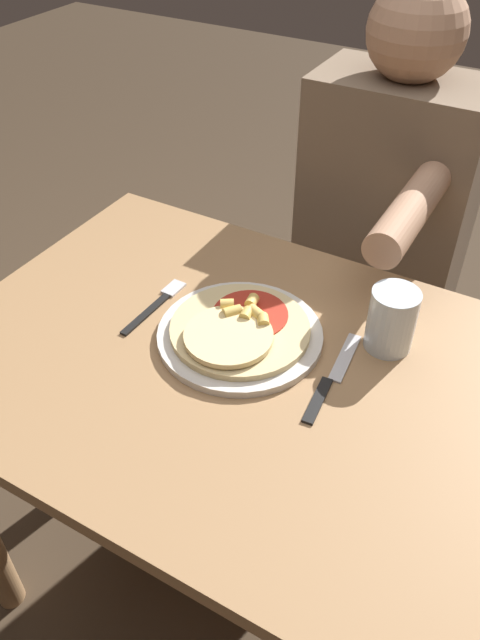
{
  "coord_description": "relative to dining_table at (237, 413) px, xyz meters",
  "views": [
    {
      "loc": [
        0.37,
        -0.64,
        1.46
      ],
      "look_at": [
        -0.02,
        0.05,
        0.78
      ],
      "focal_mm": 35.0,
      "sensor_mm": 36.0,
      "label": 1
    }
  ],
  "objects": [
    {
      "name": "ground_plane",
      "position": [
        0.0,
        0.0,
        -0.61
      ],
      "size": [
        8.0,
        8.0,
        0.0
      ],
      "primitive_type": "plane",
      "color": "#423323"
    },
    {
      "name": "dining_table",
      "position": [
        0.0,
        0.0,
        0.0
      ],
      "size": [
        1.01,
        0.72,
        0.74
      ],
      "color": "#9E754C",
      "rests_on": "ground_plane"
    },
    {
      "name": "plate",
      "position": [
        -0.02,
        0.05,
        0.14
      ],
      "size": [
        0.28,
        0.28,
        0.01
      ],
      "color": "silver",
      "rests_on": "dining_table"
    },
    {
      "name": "pizza",
      "position": [
        -0.02,
        0.05,
        0.16
      ],
      "size": [
        0.24,
        0.24,
        0.04
      ],
      "color": "#E0C689",
      "rests_on": "plate"
    },
    {
      "name": "fork",
      "position": [
        -0.2,
        0.06,
        0.13
      ],
      "size": [
        0.03,
        0.18,
        0.0
      ],
      "color": "black",
      "rests_on": "dining_table"
    },
    {
      "name": "knife",
      "position": [
        0.15,
        0.04,
        0.13
      ],
      "size": [
        0.03,
        0.22,
        0.0
      ],
      "color": "black",
      "rests_on": "dining_table"
    },
    {
      "name": "drinking_glass",
      "position": [
        0.2,
        0.16,
        0.19
      ],
      "size": [
        0.08,
        0.08,
        0.11
      ],
      "color": "silver",
      "rests_on": "dining_table"
    },
    {
      "name": "person_diner",
      "position": [
        0.04,
        0.62,
        0.09
      ],
      "size": [
        0.37,
        0.52,
        1.2
      ],
      "color": "#2D2D38",
      "rests_on": "ground_plane"
    }
  ]
}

